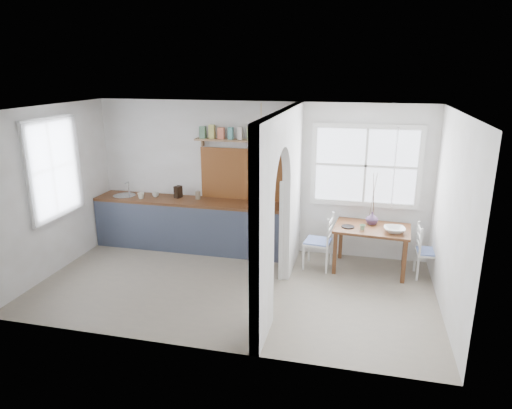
% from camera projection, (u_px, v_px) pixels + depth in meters
% --- Properties ---
extents(floor, '(5.80, 3.20, 0.01)m').
position_uv_depth(floor, '(234.00, 286.00, 6.79)').
color(floor, gray).
rests_on(floor, ground).
extents(ceiling, '(5.80, 3.20, 0.01)m').
position_uv_depth(ceiling, '(231.00, 109.00, 6.05)').
color(ceiling, white).
rests_on(ceiling, walls).
extents(walls, '(5.81, 3.21, 2.60)m').
position_uv_depth(walls, '(232.00, 203.00, 6.42)').
color(walls, white).
rests_on(walls, floor).
extents(partition, '(0.12, 3.20, 2.60)m').
position_uv_depth(partition, '(282.00, 195.00, 6.28)').
color(partition, white).
rests_on(partition, floor).
extents(kitchen_window, '(0.10, 1.16, 1.50)m').
position_uv_depth(kitchen_window, '(52.00, 169.00, 6.96)').
color(kitchen_window, white).
rests_on(kitchen_window, walls).
extents(nook_window, '(1.76, 0.10, 1.30)m').
position_uv_depth(nook_window, '(366.00, 166.00, 7.39)').
color(nook_window, white).
rests_on(nook_window, walls).
extents(counter, '(3.50, 0.60, 0.90)m').
position_uv_depth(counter, '(193.00, 224.00, 8.15)').
color(counter, '#4E2E1D').
rests_on(counter, floor).
extents(sink, '(0.40, 0.40, 0.02)m').
position_uv_depth(sink, '(124.00, 196.00, 8.29)').
color(sink, '#B1B3B8').
rests_on(sink, counter).
extents(backsplash, '(1.65, 0.03, 0.90)m').
position_uv_depth(backsplash, '(246.00, 174.00, 7.92)').
color(backsplash, brown).
rests_on(backsplash, walls).
extents(shelf, '(1.75, 0.20, 0.21)m').
position_uv_depth(shelf, '(245.00, 137.00, 7.65)').
color(shelf, '#8B6A4D').
rests_on(shelf, walls).
extents(pendant_lamp, '(0.26, 0.26, 0.16)m').
position_uv_depth(pendant_lamp, '(261.00, 149.00, 7.29)').
color(pendant_lamp, beige).
rests_on(pendant_lamp, ceiling).
extents(utensil_rail, '(0.02, 0.50, 0.02)m').
position_uv_depth(utensil_rail, '(286.00, 180.00, 7.08)').
color(utensil_rail, '#B1B3B8').
rests_on(utensil_rail, partition).
extents(dining_table, '(1.22, 0.87, 0.72)m').
position_uv_depth(dining_table, '(371.00, 249.00, 7.26)').
color(dining_table, '#4E2E1D').
rests_on(dining_table, floor).
extents(chair_left, '(0.46, 0.46, 0.91)m').
position_uv_depth(chair_left, '(318.00, 241.00, 7.33)').
color(chair_left, silver).
rests_on(chair_left, floor).
extents(chair_right, '(0.40, 0.40, 0.84)m').
position_uv_depth(chair_right, '(430.00, 252.00, 6.99)').
color(chair_right, silver).
rests_on(chair_right, floor).
extents(kettle, '(0.23, 0.21, 0.24)m').
position_uv_depth(kettle, '(260.00, 199.00, 7.66)').
color(kettle, silver).
rests_on(kettle, counter).
extents(mug_a, '(0.14, 0.14, 0.11)m').
position_uv_depth(mug_a, '(141.00, 196.00, 8.07)').
color(mug_a, silver).
rests_on(mug_a, counter).
extents(mug_b, '(0.15, 0.15, 0.09)m').
position_uv_depth(mug_b, '(156.00, 194.00, 8.19)').
color(mug_b, silver).
rests_on(mug_b, counter).
extents(knife_block, '(0.13, 0.16, 0.21)m').
position_uv_depth(knife_block, '(178.00, 192.00, 8.13)').
color(knife_block, black).
rests_on(knife_block, counter).
extents(jar, '(0.11, 0.11, 0.14)m').
position_uv_depth(jar, '(198.00, 195.00, 8.04)').
color(jar, '#7E7057').
rests_on(jar, counter).
extents(towel_magenta, '(0.02, 0.03, 0.54)m').
position_uv_depth(towel_magenta, '(284.00, 248.00, 7.51)').
color(towel_magenta, '#B62674').
rests_on(towel_magenta, counter).
extents(towel_orange, '(0.02, 0.03, 0.54)m').
position_uv_depth(towel_orange, '(283.00, 251.00, 7.47)').
color(towel_orange, '#D16120').
rests_on(towel_orange, counter).
extents(bowl, '(0.34, 0.34, 0.08)m').
position_uv_depth(bowl, '(394.00, 230.00, 6.93)').
color(bowl, silver).
rests_on(bowl, dining_table).
extents(table_cup, '(0.11, 0.11, 0.08)m').
position_uv_depth(table_cup, '(362.00, 227.00, 7.03)').
color(table_cup, '#78A37D').
rests_on(table_cup, dining_table).
extents(plate, '(0.24, 0.24, 0.02)m').
position_uv_depth(plate, '(348.00, 227.00, 7.17)').
color(plate, black).
rests_on(plate, dining_table).
extents(vase, '(0.21, 0.21, 0.20)m').
position_uv_depth(vase, '(372.00, 218.00, 7.27)').
color(vase, '#483150').
rests_on(vase, dining_table).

